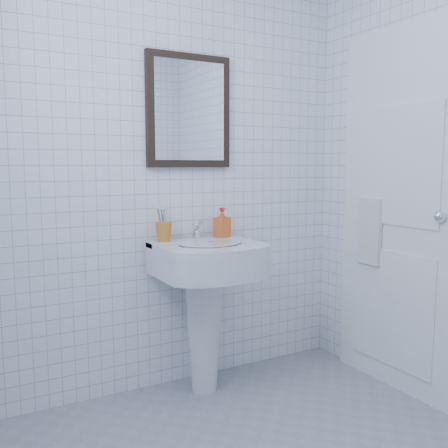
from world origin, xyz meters
TOP-DOWN VIEW (x-y plane):
  - wall_back at (0.00, 1.20)m, footprint 2.20×0.02m
  - washbasin at (0.11, 0.99)m, footprint 0.55×0.40m
  - faucet at (0.11, 1.09)m, footprint 0.04×0.10m
  - toothbrush_cup at (-0.08, 1.10)m, footprint 0.11×0.11m
  - soap_dispenser at (0.28, 1.10)m, footprint 0.09×0.10m
  - wall_mirror at (0.11, 1.18)m, footprint 0.50×0.04m
  - bathroom_door at (1.08, 0.55)m, footprint 0.04×0.80m
  - towel_ring at (1.06, 0.71)m, footprint 0.01×0.18m
  - hand_towel at (1.04, 0.71)m, footprint 0.03×0.16m

SIDE VIEW (x-z plane):
  - washbasin at x=0.11m, z-range 0.15..1.00m
  - hand_towel at x=1.04m, z-range 0.68..1.06m
  - faucet at x=0.11m, z-range 0.83..0.94m
  - toothbrush_cup at x=-0.08m, z-range 0.84..0.95m
  - soap_dispenser at x=0.28m, z-range 0.84..1.01m
  - bathroom_door at x=1.08m, z-range 0.00..2.00m
  - towel_ring at x=1.06m, z-range 0.96..1.14m
  - wall_back at x=0.00m, z-range 0.00..2.50m
  - wall_mirror at x=0.11m, z-range 1.24..1.86m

